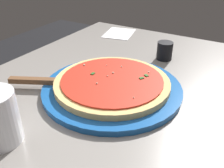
{
  "coord_description": "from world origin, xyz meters",
  "views": [
    {
      "loc": [
        -0.51,
        -0.25,
        1.09
      ],
      "look_at": [
        -0.03,
        0.04,
        0.77
      ],
      "focal_mm": 39.73,
      "sensor_mm": 36.0,
      "label": 1
    }
  ],
  "objects_px": {
    "pizza": "(112,82)",
    "pizza_server": "(48,82)",
    "cup_small_sauce": "(165,51)",
    "serving_plate": "(112,88)",
    "napkin_folded_right": "(119,33)"
  },
  "relations": [
    {
      "from": "cup_small_sauce",
      "to": "napkin_folded_right",
      "type": "xyz_separation_m",
      "value": [
        0.16,
        0.26,
        -0.03
      ]
    },
    {
      "from": "napkin_folded_right",
      "to": "pizza",
      "type": "bearing_deg",
      "value": -153.13
    },
    {
      "from": "serving_plate",
      "to": "pizza_server",
      "type": "distance_m",
      "value": 0.17
    },
    {
      "from": "serving_plate",
      "to": "cup_small_sauce",
      "type": "xyz_separation_m",
      "value": [
        0.27,
        -0.05,
        0.02
      ]
    },
    {
      "from": "pizza",
      "to": "napkin_folded_right",
      "type": "xyz_separation_m",
      "value": [
        0.42,
        0.21,
        -0.02
      ]
    },
    {
      "from": "pizza_server",
      "to": "cup_small_sauce",
      "type": "height_order",
      "value": "cup_small_sauce"
    },
    {
      "from": "serving_plate",
      "to": "cup_small_sauce",
      "type": "height_order",
      "value": "cup_small_sauce"
    },
    {
      "from": "serving_plate",
      "to": "pizza",
      "type": "xyz_separation_m",
      "value": [
        0.0,
        0.0,
        0.02
      ]
    },
    {
      "from": "pizza_server",
      "to": "pizza",
      "type": "bearing_deg",
      "value": -63.27
    },
    {
      "from": "pizza_server",
      "to": "cup_small_sauce",
      "type": "distance_m",
      "value": 0.39
    },
    {
      "from": "serving_plate",
      "to": "pizza_server",
      "type": "xyz_separation_m",
      "value": [
        -0.08,
        0.15,
        0.01
      ]
    },
    {
      "from": "serving_plate",
      "to": "pizza_server",
      "type": "height_order",
      "value": "pizza_server"
    },
    {
      "from": "pizza",
      "to": "pizza_server",
      "type": "distance_m",
      "value": 0.17
    },
    {
      "from": "serving_plate",
      "to": "pizza",
      "type": "height_order",
      "value": "pizza"
    },
    {
      "from": "pizza",
      "to": "pizza_server",
      "type": "bearing_deg",
      "value": 116.73
    }
  ]
}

